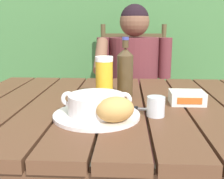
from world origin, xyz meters
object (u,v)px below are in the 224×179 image
bread_roll (115,109)px  butter_tub (187,98)px  beer_bottle (126,72)px  water_glass_small (156,106)px  beer_glass (104,79)px  soup_bowl (97,103)px  serving_plate (97,115)px  chair_near_diner (133,100)px  person_eating (133,80)px  table_knife (137,108)px

bread_roll → butter_tub: bread_roll is taller
beer_bottle → water_glass_small: size_ratio=3.75×
beer_glass → beer_bottle: size_ratio=0.71×
soup_bowl → beer_glass: (0.01, 0.20, 0.04)m
soup_bowl → beer_glass: size_ratio=1.32×
bread_roll → water_glass_small: 0.16m
serving_plate → beer_bottle: (0.09, 0.27, 0.10)m
beer_glass → water_glass_small: size_ratio=2.66×
serving_plate → water_glass_small: 0.20m
beer_bottle → beer_glass: bearing=-142.1°
bread_roll → butter_tub: 0.36m
soup_bowl → butter_tub: 0.37m
chair_near_diner → butter_tub: (0.19, -0.94, 0.27)m
beer_bottle → butter_tub: 0.27m
soup_bowl → butter_tub: bearing=27.8°
beer_bottle → butter_tub: (0.24, -0.10, -0.08)m
person_eating → beer_glass: (-0.13, -0.71, 0.15)m
chair_near_diner → serving_plate: (-0.14, -1.11, 0.25)m
water_glass_small → person_eating: bearing=93.6°
butter_tub → water_glass_small: bearing=-131.0°
serving_plate → beer_bottle: size_ratio=1.15×
beer_bottle → butter_tub: bearing=-22.3°
person_eating → butter_tub: (0.19, -0.74, 0.08)m
person_eating → chair_near_diner: bearing=89.2°
beer_bottle → serving_plate: bearing=-109.1°
person_eating → table_knife: size_ratio=7.57×
bread_roll → butter_tub: size_ratio=1.11×
person_eating → butter_tub: size_ratio=9.15×
person_eating → bread_roll: 1.00m
beer_bottle → person_eating: bearing=85.9°
beer_glass → butter_tub: (0.32, -0.03, -0.06)m
bread_roll → beer_glass: size_ratio=0.81×
serving_plate → bread_roll: 0.11m
person_eating → water_glass_small: person_eating is taller
bread_roll → beer_glass: bearing=101.3°
chair_near_diner → beer_glass: bearing=-98.3°
beer_glass → beer_bottle: beer_bottle is taller
serving_plate → butter_tub: (0.33, 0.17, 0.02)m
bread_roll → table_knife: (0.07, 0.16, -0.05)m
chair_near_diner → person_eating: person_eating is taller
chair_near_diner → butter_tub: 1.00m
beer_glass → butter_tub: bearing=-5.5°
soup_bowl → butter_tub: size_ratio=1.81×
person_eating → beer_glass: size_ratio=6.69×
soup_bowl → bread_roll: (0.06, -0.08, 0.00)m
soup_bowl → beer_bottle: bearing=70.9°
water_glass_small → table_knife: 0.10m
table_knife → butter_tub: bearing=24.0°
soup_bowl → bread_roll: bread_roll is taller
butter_tub → beer_bottle: bearing=157.7°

